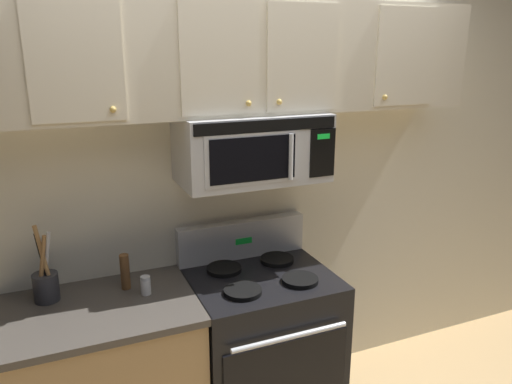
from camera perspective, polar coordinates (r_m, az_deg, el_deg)
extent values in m
cube|color=silver|center=(2.84, -2.37, 1.56)|extent=(5.20, 0.10, 2.70)
cube|color=black|center=(2.89, 0.57, -17.75)|extent=(0.76, 0.64, 0.90)
cylinder|color=#B7BABF|center=(2.47, 4.01, -16.36)|extent=(0.61, 0.03, 0.03)
cube|color=#B7BABF|center=(2.87, -1.68, -5.43)|extent=(0.76, 0.07, 0.22)
cube|color=#19D83F|center=(2.83, -1.42, -5.68)|extent=(0.10, 0.00, 0.04)
cylinder|color=black|center=(2.49, -1.53, -11.38)|extent=(0.19, 0.19, 0.02)
cylinder|color=black|center=(2.61, 5.11, -10.07)|extent=(0.19, 0.19, 0.02)
cylinder|color=black|center=(2.73, -3.71, -8.85)|extent=(0.19, 0.19, 0.02)
cylinder|color=black|center=(2.84, 2.45, -7.80)|extent=(0.19, 0.19, 0.02)
cube|color=#B7BABF|center=(2.56, -0.48, 5.15)|extent=(0.76, 0.39, 0.35)
cube|color=black|center=(2.36, 1.38, 7.64)|extent=(0.73, 0.01, 0.06)
cube|color=#B7BABF|center=(2.36, -0.32, 3.81)|extent=(0.49, 0.01, 0.25)
cube|color=black|center=(2.36, -0.31, 3.80)|extent=(0.44, 0.01, 0.22)
cube|color=black|center=(2.53, 7.69, 4.49)|extent=(0.14, 0.01, 0.25)
cube|color=#19D83F|center=(2.51, 7.82, 6.37)|extent=(0.07, 0.00, 0.03)
cylinder|color=#B7BABF|center=(2.41, 4.06, 4.06)|extent=(0.02, 0.02, 0.23)
cube|color=beige|center=(2.54, -0.77, 15.27)|extent=(2.50, 0.33, 0.55)
cube|color=beige|center=(2.19, -20.15, 14.17)|extent=(0.38, 0.01, 0.51)
sphere|color=tan|center=(2.20, -16.19, 9.14)|extent=(0.03, 0.03, 0.03)
cube|color=beige|center=(2.31, -4.11, 15.14)|extent=(0.38, 0.01, 0.51)
sphere|color=tan|center=(2.35, -0.86, 10.20)|extent=(0.03, 0.03, 0.03)
cube|color=beige|center=(2.48, 5.44, 15.18)|extent=(0.38, 0.01, 0.51)
sphere|color=tan|center=(2.42, 2.71, 10.34)|extent=(0.03, 0.03, 0.03)
cube|color=beige|center=(2.82, 16.98, 14.69)|extent=(0.38, 0.01, 0.51)
sphere|color=tan|center=(2.74, 14.68, 10.54)|extent=(0.03, 0.03, 0.03)
cube|color=#423D38|center=(2.51, -17.85, -12.79)|extent=(0.93, 0.65, 0.03)
cylinder|color=#2D2D33|center=(2.61, -23.08, -10.08)|extent=(0.12, 0.12, 0.14)
cylinder|color=#A87A47|center=(2.54, -23.38, -6.88)|extent=(0.06, 0.07, 0.31)
cylinder|color=olive|center=(2.54, -23.46, -7.45)|extent=(0.07, 0.03, 0.26)
cylinder|color=#BCBCC1|center=(2.55, -23.01, -7.13)|extent=(0.06, 0.05, 0.28)
cylinder|color=black|center=(2.55, -23.46, -7.32)|extent=(0.05, 0.08, 0.27)
cylinder|color=white|center=(2.54, -12.62, -10.62)|extent=(0.05, 0.05, 0.08)
cylinder|color=#B7BABF|center=(2.51, -12.68, -9.66)|extent=(0.05, 0.05, 0.02)
cylinder|color=brown|center=(2.59, -14.89, -8.89)|extent=(0.05, 0.05, 0.18)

